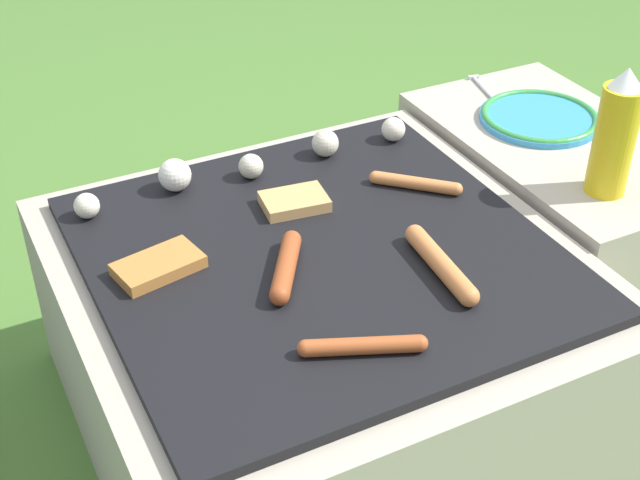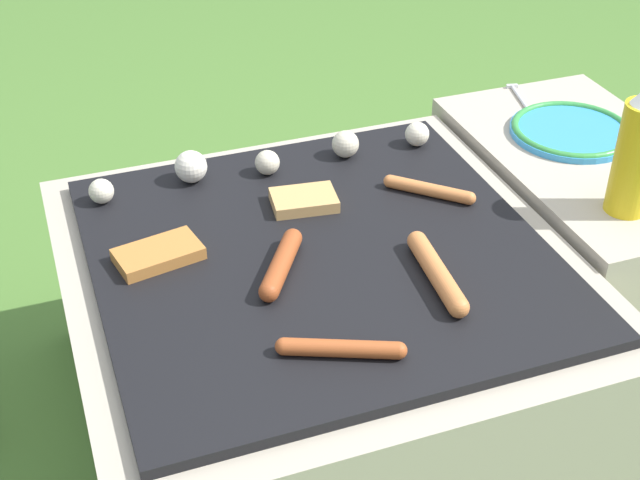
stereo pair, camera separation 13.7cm
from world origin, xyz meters
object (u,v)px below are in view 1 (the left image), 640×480
Objects in this scene: sausage_front_center at (286,267)px; fork_utensil at (486,91)px; plate_colorful at (540,117)px; condiment_bottle at (615,135)px.

sausage_front_center is 0.75m from fork_utensil.
fork_utensil is at bearing 31.00° from sausage_front_center.
sausage_front_center is 0.63× the size of plate_colorful.
condiment_bottle is 0.43m from fork_utensil.
fork_utensil is at bearing 96.47° from plate_colorful.
sausage_front_center is 0.86× the size of fork_utensil.
condiment_bottle is at bearing -2.70° from sausage_front_center.
sausage_front_center is at bearing -160.61° from plate_colorful.
plate_colorful is 0.15m from fork_utensil.
sausage_front_center is at bearing 177.30° from condiment_bottle.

